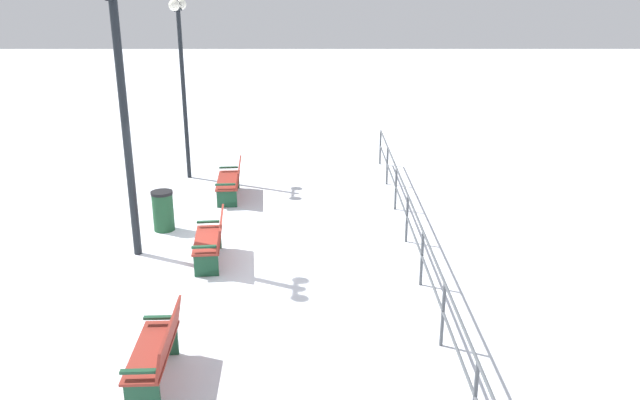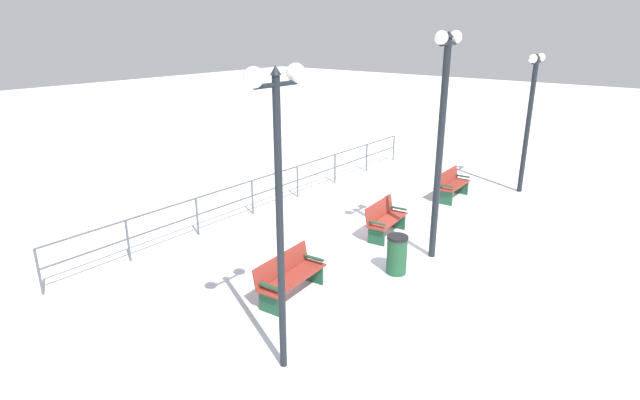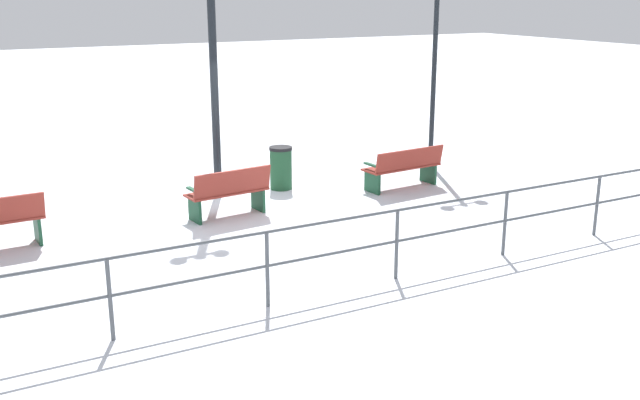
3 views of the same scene
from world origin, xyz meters
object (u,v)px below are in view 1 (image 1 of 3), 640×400
Objects in this scene: lamppost_near at (181,54)px; bench_second at (212,239)px; lamppost_middle at (122,89)px; trash_bin at (163,211)px; bench_third at (158,350)px; bench_nearest at (231,180)px.

bench_second is at bearing 105.39° from lamppost_near.
lamppost_near is at bearing -90.00° from lamppost_middle.
lamppost_near is 5.36× the size of trash_bin.
bench_second is 3.68m from bench_third.
trash_bin reaches higher than bench_nearest.
bench_nearest is 3.46m from lamppost_near.
lamppost_middle is (1.46, -0.36, 2.65)m from bench_second.
bench_second is 3.04m from lamppost_middle.
lamppost_middle is (1.38, -4.04, 2.64)m from bench_third.
lamppost_near is 4.96m from lamppost_middle.
bench_nearest is at bearing -94.07° from bench_second.
lamppost_near reaches higher than bench_second.
lamppost_middle is at bearing -19.86° from bench_second.
lamppost_middle reaches higher than lamppost_near.
bench_second is at bearing 87.29° from bench_nearest.
lamppost_near is (1.46, -5.32, 2.73)m from bench_second.
bench_second is (-0.13, 3.68, 0.02)m from bench_nearest.
lamppost_near reaches higher than trash_bin.
bench_second is 0.30× the size of lamppost_middle.
lamppost_middle is 5.81× the size of trash_bin.
bench_nearest is 1.12× the size of bench_third.
lamppost_near is at bearing -80.75° from bench_second.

